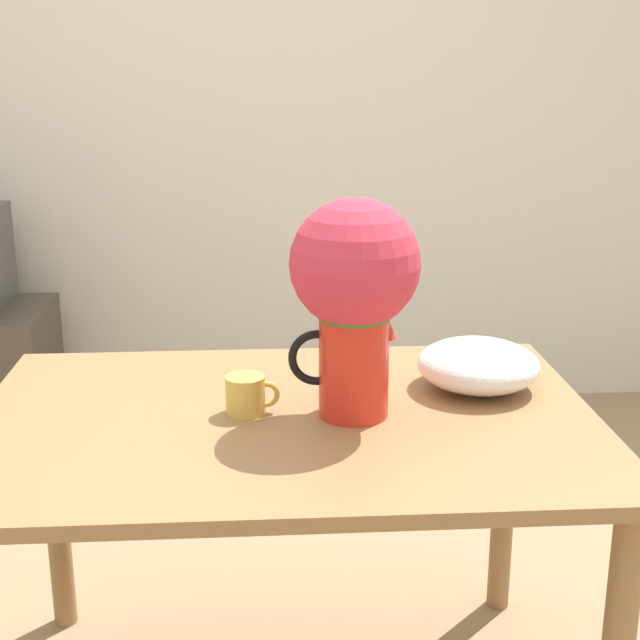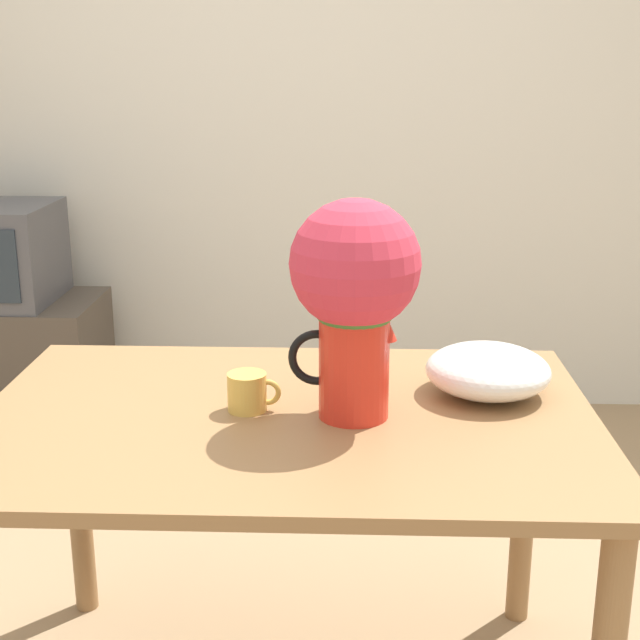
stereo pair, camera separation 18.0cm
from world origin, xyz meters
name	(u,v)px [view 1 (the left image)]	position (x,y,z in m)	size (l,w,h in m)	color
wall_back	(240,101)	(0.00, 1.97, 1.30)	(8.00, 0.05, 2.60)	silver
table	(287,458)	(0.12, -0.03, 0.64)	(1.30, 0.89, 0.74)	olive
flower_vase	(355,286)	(0.26, -0.04, 1.02)	(0.27, 0.27, 0.46)	red
coffee_mug	(247,395)	(0.04, -0.02, 0.78)	(0.11, 0.08, 0.08)	gold
white_bowl	(478,365)	(0.56, 0.10, 0.80)	(0.28, 0.28, 0.11)	white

